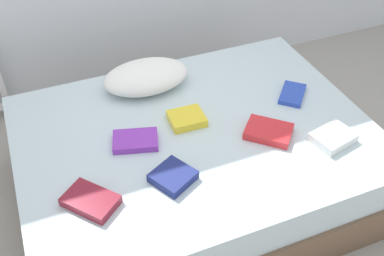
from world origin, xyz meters
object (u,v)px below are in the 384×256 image
object	(u,v)px
textbook_yellow	(187,119)
pillow	(146,77)
bed	(195,163)
textbook_white	(333,137)
textbook_red	(269,131)
textbook_blue	(292,94)
textbook_maroon	(91,201)
textbook_navy	(173,177)
textbook_purple	(135,141)

from	to	relation	value
textbook_yellow	pillow	bearing A→B (deg)	106.39
bed	textbook_yellow	size ratio (longest dim) A/B	10.17
textbook_white	textbook_yellow	size ratio (longest dim) A/B	1.11
textbook_red	textbook_blue	bearing A→B (deg)	82.06
bed	textbook_white	world-z (taller)	textbook_white
bed	textbook_yellow	xyz separation A→B (m)	(-0.02, 0.09, 0.28)
bed	textbook_maroon	xyz separation A→B (m)	(-0.66, -0.30, 0.28)
pillow	textbook_maroon	bearing A→B (deg)	-123.65
textbook_blue	textbook_navy	bearing A→B (deg)	154.22
textbook_navy	textbook_maroon	world-z (taller)	textbook_navy
textbook_blue	textbook_yellow	bearing A→B (deg)	130.74
bed	pillow	world-z (taller)	pillow
textbook_yellow	textbook_purple	bearing A→B (deg)	-166.98
textbook_blue	textbook_purple	bearing A→B (deg)	134.67
textbook_navy	textbook_yellow	xyz separation A→B (m)	(0.23, 0.39, -0.00)
bed	textbook_white	size ratio (longest dim) A/B	9.12
bed	textbook_blue	size ratio (longest dim) A/B	8.88
textbook_blue	textbook_maroon	size ratio (longest dim) A/B	0.90
textbook_maroon	textbook_white	xyz separation A→B (m)	(1.32, -0.06, 0.00)
textbook_purple	textbook_maroon	bearing A→B (deg)	-118.24
pillow	textbook_white	world-z (taller)	pillow
textbook_yellow	textbook_navy	bearing A→B (deg)	-118.23
bed	textbook_white	distance (m)	0.80
textbook_blue	pillow	bearing A→B (deg)	103.67
textbook_purple	textbook_white	bearing A→B (deg)	-5.17
pillow	bed	bearing A→B (deg)	-76.40
textbook_purple	pillow	bearing A→B (deg)	81.47
textbook_blue	textbook_maroon	distance (m)	1.38
textbook_navy	textbook_red	bearing A→B (deg)	-17.11
textbook_yellow	textbook_white	bearing A→B (deg)	-31.53
pillow	textbook_maroon	world-z (taller)	pillow
textbook_red	textbook_yellow	distance (m)	0.47
textbook_yellow	bed	bearing A→B (deg)	-77.71
textbook_blue	textbook_yellow	world-z (taller)	textbook_yellow
textbook_purple	bed	bearing A→B (deg)	11.31
textbook_purple	textbook_navy	bearing A→B (deg)	-57.90
textbook_maroon	bed	bearing A→B (deg)	74.50
pillow	textbook_yellow	distance (m)	0.43
bed	textbook_maroon	bearing A→B (deg)	-155.60
pillow	textbook_purple	bearing A→B (deg)	-114.51
textbook_blue	textbook_yellow	size ratio (longest dim) A/B	1.14
bed	textbook_purple	distance (m)	0.44
textbook_blue	textbook_white	world-z (taller)	textbook_white
textbook_white	textbook_yellow	world-z (taller)	textbook_white
bed	pillow	bearing A→B (deg)	103.60
textbook_navy	textbook_yellow	world-z (taller)	same
textbook_navy	textbook_white	size ratio (longest dim) A/B	0.85
textbook_blue	textbook_white	xyz separation A→B (m)	(-0.01, -0.43, 0.01)
textbook_yellow	textbook_blue	bearing A→B (deg)	0.81
pillow	textbook_navy	size ratio (longest dim) A/B	2.87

